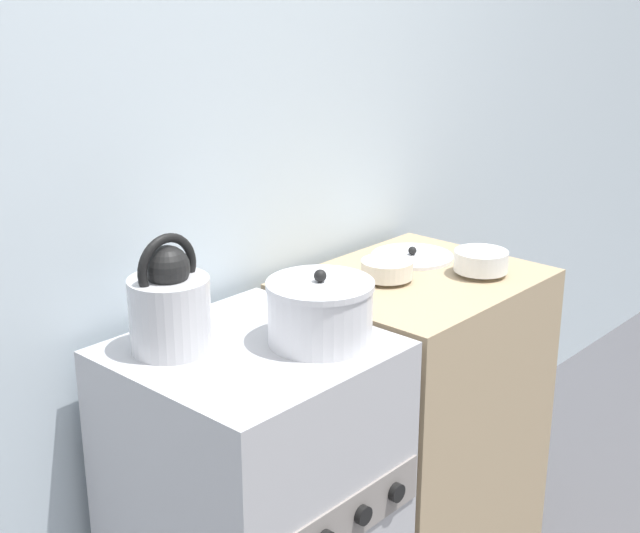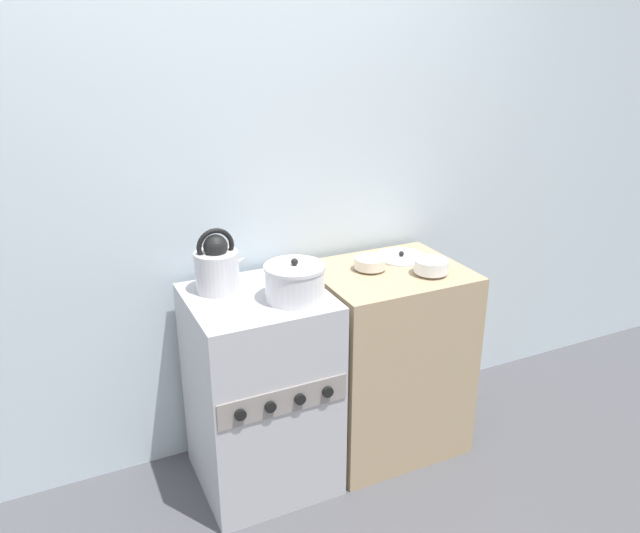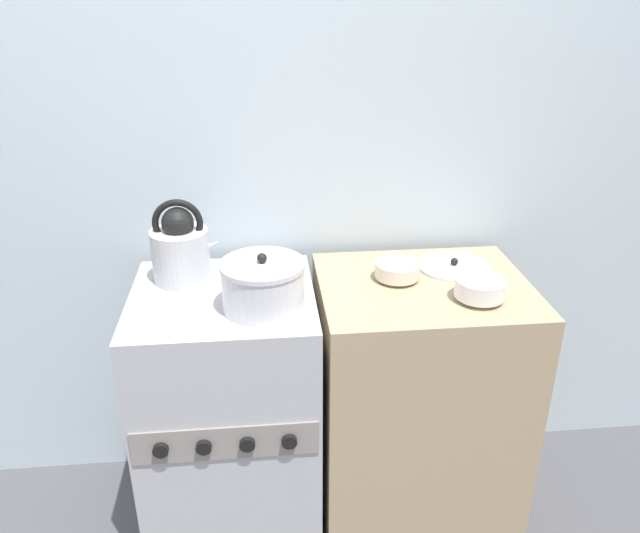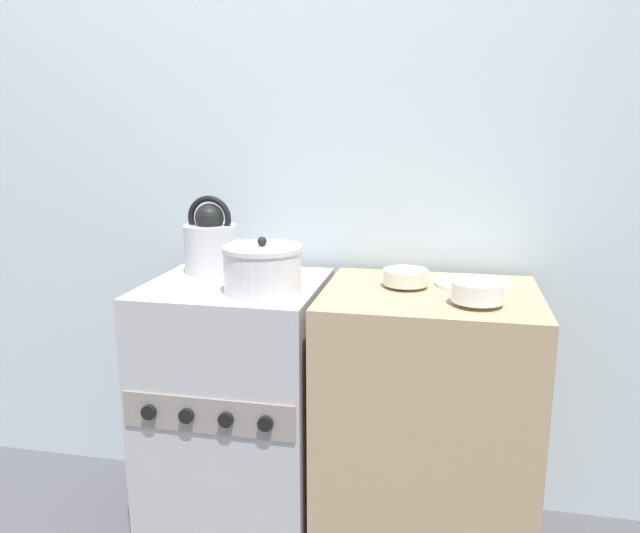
# 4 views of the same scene
# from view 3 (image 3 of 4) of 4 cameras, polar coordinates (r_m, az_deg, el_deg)

# --- Properties ---
(wall_back) EXTENTS (7.00, 0.06, 2.50)m
(wall_back) POSITION_cam_3_polar(r_m,az_deg,el_deg) (2.06, -9.28, 11.14)
(wall_back) COLOR silver
(wall_back) RESTS_ON ground_plane
(stove) EXTENTS (0.55, 0.55, 0.88)m
(stove) POSITION_cam_3_polar(r_m,az_deg,el_deg) (2.11, -8.17, -13.18)
(stove) COLOR #B2B2B7
(stove) RESTS_ON ground_plane
(counter) EXTENTS (0.65, 0.53, 0.88)m
(counter) POSITION_cam_3_polar(r_m,az_deg,el_deg) (2.16, 8.75, -12.06)
(counter) COLOR tan
(counter) RESTS_ON ground_plane
(kettle) EXTENTS (0.22, 0.18, 0.26)m
(kettle) POSITION_cam_3_polar(r_m,az_deg,el_deg) (1.94, -12.61, 1.61)
(kettle) COLOR silver
(kettle) RESTS_ON stove
(cooking_pot) EXTENTS (0.24, 0.24, 0.17)m
(cooking_pot) POSITION_cam_3_polar(r_m,az_deg,el_deg) (1.75, -5.23, -1.73)
(cooking_pot) COLOR silver
(cooking_pot) RESTS_ON stove
(enamel_bowl) EXTENTS (0.14, 0.14, 0.07)m
(enamel_bowl) POSITION_cam_3_polar(r_m,az_deg,el_deg) (1.86, 14.41, -1.92)
(enamel_bowl) COLOR white
(enamel_bowl) RESTS_ON counter
(small_ceramic_bowl) EXTENTS (0.14, 0.14, 0.06)m
(small_ceramic_bowl) POSITION_cam_3_polar(r_m,az_deg,el_deg) (1.94, 7.08, -0.33)
(small_ceramic_bowl) COLOR beige
(small_ceramic_bowl) RESTS_ON counter
(loose_pot_lid) EXTENTS (0.23, 0.23, 0.03)m
(loose_pot_lid) POSITION_cam_3_polar(r_m,az_deg,el_deg) (2.06, 12.14, 0.03)
(loose_pot_lid) COLOR silver
(loose_pot_lid) RESTS_ON counter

